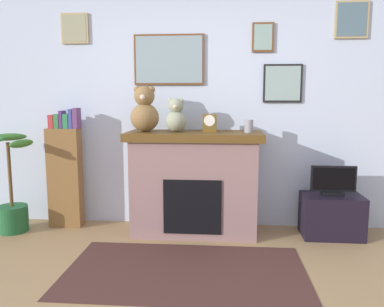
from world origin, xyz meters
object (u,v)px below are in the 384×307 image
at_px(television, 333,182).
at_px(teddy_bear_tan, 176,117).
at_px(candle_jar, 249,126).
at_px(teddy_bear_cream, 145,111).
at_px(bookshelf, 65,172).
at_px(tv_stand, 331,216).
at_px(potted_plant, 12,199).
at_px(mantel_clock, 210,123).
at_px(fireplace, 194,182).

relative_size(television, teddy_bear_tan, 1.30).
height_order(television, teddy_bear_tan, teddy_bear_tan).
distance_m(candle_jar, teddy_bear_cream, 1.07).
bearing_deg(bookshelf, teddy_bear_tan, -4.78).
distance_m(tv_stand, candle_jar, 1.25).
xyz_separation_m(tv_stand, candle_jar, (-0.86, -0.00, 0.91)).
bearing_deg(potted_plant, teddy_bear_tan, 3.84).
height_order(television, teddy_bear_cream, teddy_bear_cream).
bearing_deg(mantel_clock, fireplace, 173.16).
relative_size(candle_jar, teddy_bear_cream, 0.28).
distance_m(television, candle_jar, 1.02).
distance_m(fireplace, teddy_bear_cream, 0.89).
relative_size(potted_plant, candle_jar, 8.14).
bearing_deg(bookshelf, television, -2.05).
distance_m(potted_plant, candle_jar, 2.60).
bearing_deg(fireplace, teddy_bear_cream, -177.93).
distance_m(fireplace, candle_jar, 0.81).
bearing_deg(bookshelf, fireplace, -3.44).
distance_m(fireplace, television, 1.41).
distance_m(bookshelf, candle_jar, 2.04).
relative_size(potted_plant, teddy_bear_tan, 3.05).
bearing_deg(television, potted_plant, -177.96).
bearing_deg(mantel_clock, bookshelf, 176.22).
xyz_separation_m(fireplace, mantel_clock, (0.16, -0.02, 0.62)).
xyz_separation_m(potted_plant, mantel_clock, (2.08, 0.12, 0.81)).
relative_size(fireplace, teddy_bear_cream, 2.95).
relative_size(tv_stand, teddy_bear_tan, 1.72).
xyz_separation_m(fireplace, teddy_bear_cream, (-0.51, -0.02, 0.74)).
bearing_deg(tv_stand, candle_jar, -179.81).
relative_size(television, teddy_bear_cream, 0.96).
distance_m(bookshelf, teddy_bear_cream, 1.14).
bearing_deg(potted_plant, mantel_clock, 3.18).
xyz_separation_m(tv_stand, television, (0.00, -0.00, 0.35)).
bearing_deg(candle_jar, mantel_clock, -179.78).
distance_m(potted_plant, teddy_bear_cream, 1.70).
height_order(potted_plant, candle_jar, candle_jar).
relative_size(teddy_bear_cream, teddy_bear_tan, 1.36).
relative_size(bookshelf, tv_stand, 2.19).
height_order(teddy_bear_cream, teddy_bear_tan, teddy_bear_cream).
relative_size(bookshelf, teddy_bear_tan, 3.78).
distance_m(tv_stand, teddy_bear_tan, 1.88).
relative_size(potted_plant, teddy_bear_cream, 2.24).
bearing_deg(fireplace, candle_jar, -1.83).
bearing_deg(teddy_bear_tan, television, 0.08).
height_order(mantel_clock, teddy_bear_tan, teddy_bear_tan).
height_order(tv_stand, teddy_bear_tan, teddy_bear_tan).
bearing_deg(candle_jar, potted_plant, -177.29).
relative_size(bookshelf, mantel_clock, 7.13).
height_order(television, mantel_clock, mantel_clock).
relative_size(mantel_clock, teddy_bear_cream, 0.39).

